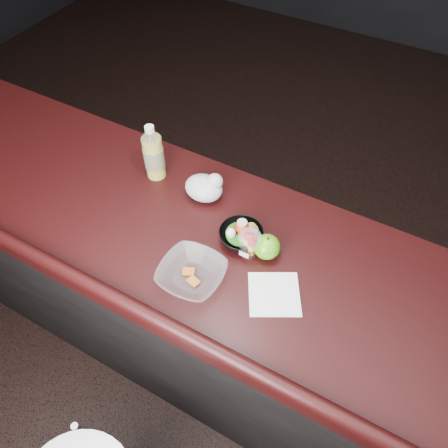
{
  "coord_description": "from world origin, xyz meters",
  "views": [
    {
      "loc": [
        0.44,
        -0.49,
        2.23
      ],
      "look_at": [
        -0.0,
        0.32,
        1.1
      ],
      "focal_mm": 35.0,
      "sensor_mm": 36.0,
      "label": 1
    }
  ],
  "objects": [
    {
      "name": "lemonade_bottle",
      "position": [
        -0.39,
        0.47,
        1.12
      ],
      "size": [
        0.08,
        0.08,
        0.24
      ],
      "color": "gold",
      "rests_on": "counter"
    },
    {
      "name": "room_shell",
      "position": [
        0.0,
        0.0,
        1.83
      ],
      "size": [
        8.0,
        8.0,
        8.0
      ],
      "color": "black",
      "rests_on": "ground"
    },
    {
      "name": "counter",
      "position": [
        0.0,
        0.3,
        0.51
      ],
      "size": [
        4.06,
        0.71,
        1.02
      ],
      "color": "black",
      "rests_on": "ground"
    },
    {
      "name": "paper_napkin",
      "position": [
        0.25,
        0.2,
        1.02
      ],
      "size": [
        0.22,
        0.22,
        0.0
      ],
      "primitive_type": "cube",
      "rotation": [
        0.0,
        0.0,
        0.5
      ],
      "color": "white",
      "rests_on": "counter"
    },
    {
      "name": "snack_bowl",
      "position": [
        0.05,
        0.34,
        1.05
      ],
      "size": [
        0.19,
        0.19,
        0.08
      ],
      "rotation": [
        0.0,
        0.0,
        -0.32
      ],
      "color": "black",
      "rests_on": "counter"
    },
    {
      "name": "ground",
      "position": [
        0.0,
        0.0,
        0.0
      ],
      "size": [
        8.0,
        8.0,
        0.0
      ],
      "primitive_type": "plane",
      "color": "black",
      "rests_on": "ground"
    },
    {
      "name": "takeout_bowl",
      "position": [
        -0.01,
        0.13,
        1.05
      ],
      "size": [
        0.21,
        0.21,
        0.05
      ],
      "rotation": [
        0.0,
        0.0,
        0.02
      ],
      "color": "silver",
      "rests_on": "counter"
    },
    {
      "name": "plastic_bag",
      "position": [
        -0.16,
        0.47,
        1.07
      ],
      "size": [
        0.15,
        0.12,
        0.11
      ],
      "color": "silver",
      "rests_on": "counter"
    },
    {
      "name": "green_apple",
      "position": [
        0.16,
        0.33,
        1.06
      ],
      "size": [
        0.09,
        0.09,
        0.09
      ],
      "color": "#29800E",
      "rests_on": "counter"
    },
    {
      "name": "fruit_cup",
      "position": [
        0.1,
        0.31,
        1.08
      ],
      "size": [
        0.08,
        0.08,
        0.11
      ],
      "color": "white",
      "rests_on": "counter"
    }
  ]
}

